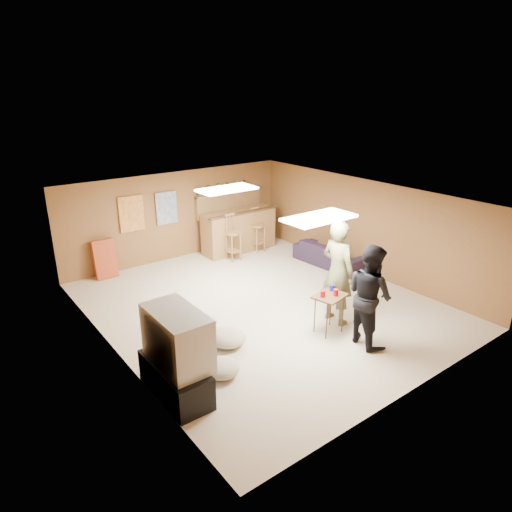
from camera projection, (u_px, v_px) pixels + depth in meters
ground at (262, 305)px, 9.24m from camera, size 7.00×7.00×0.00m
ceiling at (262, 199)px, 8.47m from camera, size 6.00×7.00×0.02m
wall_back at (177, 216)px, 11.47m from camera, size 6.00×0.02×2.20m
wall_front at (418, 325)px, 6.24m from camera, size 6.00×0.02×2.20m
wall_left at (111, 294)px, 7.16m from camera, size 0.02×7.00×2.20m
wall_right at (365, 227)px, 10.54m from camera, size 0.02×7.00×2.20m
tv_stand at (175, 379)px, 6.50m from camera, size 0.55×1.30×0.50m
dvd_box at (189, 379)px, 6.66m from camera, size 0.35×0.50×0.08m
tv_body at (177, 338)px, 6.31m from camera, size 0.60×1.10×0.80m
tv_screen at (197, 331)px, 6.48m from camera, size 0.02×0.95×0.65m
bar_counter at (239, 231)px, 12.10m from camera, size 2.00×0.60×1.10m
bar_lip at (244, 213)px, 11.72m from camera, size 2.10×0.12×0.05m
bar_shelf at (229, 193)px, 12.10m from camera, size 2.00×0.18×0.05m
bar_backing at (228, 204)px, 12.22m from camera, size 2.00×0.14×0.60m
poster_left at (132, 214)px, 10.68m from camera, size 0.60×0.03×0.85m
poster_right at (166, 208)px, 11.18m from camera, size 0.55×0.03×0.80m
folding_chair_stack at (105, 259)px, 10.42m from camera, size 0.50×0.26×0.91m
ceiling_panel_front at (319, 218)px, 7.35m from camera, size 1.20×0.60×0.04m
ceiling_panel_back at (227, 189)px, 9.37m from camera, size 1.20×0.60×0.04m
person_olive at (338, 272)px, 8.29m from camera, size 0.48×0.72×1.96m
person_black at (370, 295)px, 7.61m from camera, size 0.81×0.97×1.78m
sofa at (330, 254)px, 11.23m from camera, size 0.85×1.92×0.55m
tray_table at (329, 314)px, 8.11m from camera, size 0.64×0.56×0.73m
cup_red_near at (323, 294)px, 7.90m from camera, size 0.11×0.11×0.12m
cup_red_far at (336, 292)px, 7.95m from camera, size 0.10×0.10×0.12m
cup_blue at (332, 288)px, 8.14m from camera, size 0.08×0.08×0.11m
bar_stool_left at (233, 240)px, 11.42m from camera, size 0.44×0.44×1.09m
bar_stool_right at (258, 232)px, 12.04m from camera, size 0.35×0.35×1.10m
cushion_near_tv at (228, 337)px, 7.78m from camera, size 0.80×0.80×0.28m
cushion_mid at (205, 321)px, 8.39m from camera, size 0.59×0.59×0.21m
cushion_far at (222, 368)px, 6.96m from camera, size 0.65×0.65×0.25m
bottle_row at (223, 188)px, 11.92m from camera, size 1.48×0.08×0.26m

